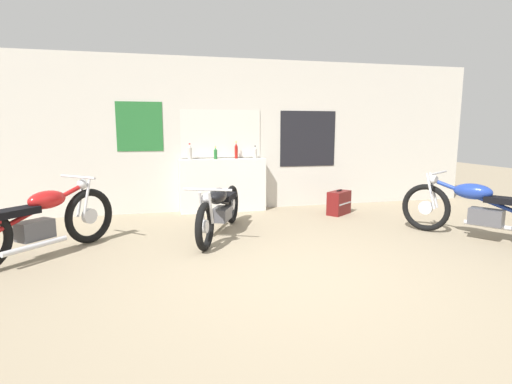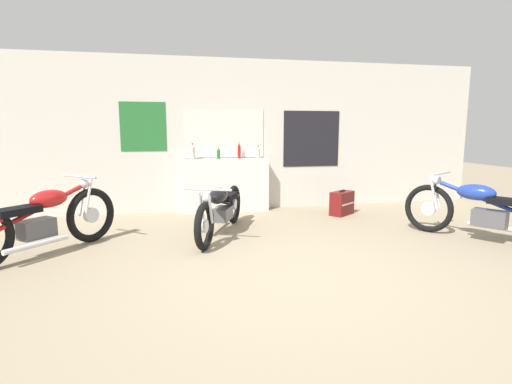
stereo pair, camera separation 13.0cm
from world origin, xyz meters
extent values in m
plane|color=gray|center=(0.00, 0.00, 0.00)|extent=(24.00, 24.00, 0.00)
cube|color=beige|center=(0.00, 3.70, 1.40)|extent=(10.00, 0.06, 2.80)
cube|color=silver|center=(-0.19, 3.66, 1.44)|extent=(1.42, 0.01, 0.81)
cube|color=beige|center=(-0.19, 3.66, 1.44)|extent=(1.48, 0.01, 0.87)
cube|color=black|center=(1.52, 3.66, 1.33)|extent=(1.13, 0.01, 1.07)
cube|color=#23662D|center=(-1.63, 3.66, 1.56)|extent=(0.79, 0.01, 0.86)
cube|color=silver|center=(-0.19, 3.52, 0.49)|extent=(1.58, 0.28, 0.98)
cylinder|color=#B7B2A8|center=(-0.79, 3.49, 1.08)|extent=(0.08, 0.08, 0.21)
cone|color=#B7B2A8|center=(-0.79, 3.49, 1.22)|extent=(0.07, 0.07, 0.06)
cylinder|color=red|center=(-0.79, 3.49, 1.26)|extent=(0.03, 0.03, 0.02)
cylinder|color=#23662D|center=(-0.33, 3.48, 1.06)|extent=(0.06, 0.06, 0.16)
cone|color=#23662D|center=(-0.33, 3.48, 1.17)|extent=(0.05, 0.05, 0.05)
cylinder|color=gold|center=(-0.33, 3.48, 1.20)|extent=(0.03, 0.03, 0.02)
cylinder|color=maroon|center=(0.07, 3.54, 1.09)|extent=(0.06, 0.06, 0.23)
cone|color=maroon|center=(0.07, 3.54, 1.24)|extent=(0.05, 0.05, 0.06)
cylinder|color=gold|center=(0.07, 3.54, 1.28)|extent=(0.02, 0.02, 0.03)
cylinder|color=#B7B2A8|center=(0.42, 3.50, 1.07)|extent=(0.07, 0.07, 0.17)
cone|color=#B7B2A8|center=(0.42, 3.50, 1.17)|extent=(0.06, 0.06, 0.05)
cylinder|color=black|center=(0.42, 3.50, 1.21)|extent=(0.03, 0.03, 0.02)
torus|color=black|center=(2.54, 1.36, 0.36)|extent=(0.46, 0.64, 0.71)
cylinder|color=silver|center=(2.54, 1.36, 0.36)|extent=(0.16, 0.20, 0.20)
cube|color=#4C4C51|center=(2.98, 0.68, 0.34)|extent=(0.41, 0.47, 0.22)
cylinder|color=navy|center=(2.98, 0.68, 0.56)|extent=(0.78, 1.16, 0.46)
ellipsoid|color=navy|center=(2.88, 0.84, 0.67)|extent=(0.48, 0.55, 0.22)
cube|color=black|center=(3.10, 0.50, 0.59)|extent=(0.48, 0.55, 0.08)
cylinder|color=silver|center=(2.53, 1.27, 0.62)|extent=(0.13, 0.17, 0.53)
cylinder|color=silver|center=(2.63, 1.33, 0.62)|extent=(0.13, 0.17, 0.53)
cylinder|color=silver|center=(2.62, 1.24, 0.89)|extent=(0.55, 0.38, 0.03)
sphere|color=silver|center=(2.58, 1.29, 0.79)|extent=(0.13, 0.13, 0.13)
cylinder|color=silver|center=(3.15, 0.67, 0.20)|extent=(0.50, 0.71, 0.06)
torus|color=black|center=(-0.80, 1.18, 0.31)|extent=(0.33, 0.60, 0.62)
cylinder|color=silver|center=(-0.80, 1.18, 0.31)|extent=(0.13, 0.18, 0.17)
torus|color=black|center=(-0.20, 2.56, 0.31)|extent=(0.33, 0.60, 0.62)
cylinder|color=silver|center=(-0.20, 2.56, 0.31)|extent=(0.13, 0.18, 0.17)
cube|color=#4C4C51|center=(-0.47, 1.94, 0.29)|extent=(0.37, 0.47, 0.18)
cylinder|color=black|center=(-0.47, 1.94, 0.48)|extent=(0.60, 1.28, 0.39)
ellipsoid|color=black|center=(-0.55, 1.76, 0.59)|extent=(0.42, 0.56, 0.22)
cube|color=black|center=(-0.38, 2.15, 0.51)|extent=(0.42, 0.56, 0.08)
cube|color=black|center=(-0.24, 2.48, 0.45)|extent=(0.25, 0.33, 0.04)
cylinder|color=silver|center=(-0.72, 1.23, 0.53)|extent=(0.10, 0.18, 0.44)
cylinder|color=silver|center=(-0.83, 1.28, 0.53)|extent=(0.10, 0.18, 0.44)
cylinder|color=silver|center=(-0.74, 1.32, 0.76)|extent=(0.60, 0.29, 0.03)
sphere|color=silver|center=(-0.77, 1.27, 0.66)|extent=(0.13, 0.13, 0.13)
cylinder|color=silver|center=(-0.56, 2.10, 0.17)|extent=(0.39, 0.78, 0.06)
torus|color=black|center=(-2.27, 1.90, 0.37)|extent=(0.57, 0.61, 0.74)
cylinder|color=silver|center=(-2.27, 1.90, 0.37)|extent=(0.19, 0.20, 0.20)
cube|color=#4C4C51|center=(-2.78, 1.33, 0.35)|extent=(0.43, 0.44, 0.22)
cylinder|color=#B21919|center=(-2.78, 1.33, 0.57)|extent=(0.90, 0.98, 0.46)
ellipsoid|color=#B21919|center=(-2.66, 1.47, 0.68)|extent=(0.50, 0.51, 0.22)
cube|color=black|center=(-2.93, 1.18, 0.60)|extent=(0.50, 0.51, 0.08)
cylinder|color=silver|center=(-2.36, 1.89, 0.64)|extent=(0.14, 0.15, 0.53)
cylinder|color=silver|center=(-2.27, 1.81, 0.64)|extent=(0.14, 0.15, 0.53)
cylinder|color=silver|center=(-2.36, 1.80, 0.91)|extent=(0.50, 0.45, 0.03)
sphere|color=silver|center=(-2.32, 1.84, 0.81)|extent=(0.13, 0.13, 0.13)
cylinder|color=silver|center=(-2.75, 1.17, 0.20)|extent=(0.56, 0.61, 0.06)
cube|color=maroon|center=(1.79, 2.76, 0.21)|extent=(0.53, 0.48, 0.42)
cube|color=silver|center=(1.86, 2.66, 0.21)|extent=(0.33, 0.25, 0.02)
cube|color=black|center=(1.79, 2.76, 0.43)|extent=(0.15, 0.12, 0.02)
camera|label=1|loc=(-1.35, -3.73, 1.54)|focal=28.00mm
camera|label=2|loc=(-1.23, -3.76, 1.54)|focal=28.00mm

